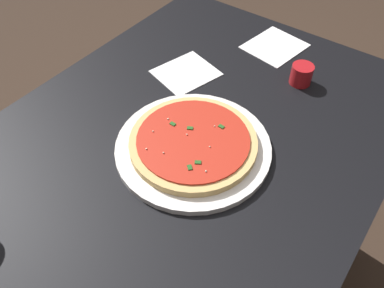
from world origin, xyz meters
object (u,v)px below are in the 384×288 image
at_px(napkin_folded_right, 186,73).
at_px(napkin_loose_left, 275,46).
at_px(pizza, 192,143).
at_px(serving_plate, 192,148).
at_px(cup_small_sauce, 301,74).

distance_m(napkin_folded_right, napkin_loose_left, 0.26).
height_order(pizza, napkin_folded_right, pizza).
relative_size(serving_plate, napkin_loose_left, 2.13).
distance_m(pizza, cup_small_sauce, 0.34).
distance_m(pizza, napkin_loose_left, 0.43).
relative_size(cup_small_sauce, napkin_loose_left, 0.35).
bearing_deg(pizza, serving_plate, 9.22).
bearing_deg(serving_plate, cup_small_sauce, -13.51).
xyz_separation_m(pizza, cup_small_sauce, (0.33, -0.08, 0.00)).
height_order(pizza, cup_small_sauce, cup_small_sauce).
height_order(serving_plate, napkin_loose_left, serving_plate).
xyz_separation_m(napkin_folded_right, napkin_loose_left, (0.23, -0.12, 0.00)).
xyz_separation_m(serving_plate, cup_small_sauce, (0.33, -0.08, 0.02)).
bearing_deg(serving_plate, napkin_folded_right, 39.69).
distance_m(pizza, napkin_folded_right, 0.26).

